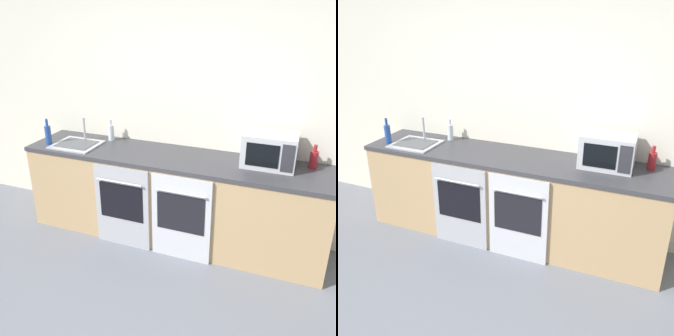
{
  "view_description": "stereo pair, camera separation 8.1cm",
  "coord_description": "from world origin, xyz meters",
  "views": [
    {
      "loc": [
        1.23,
        -1.67,
        2.3
      ],
      "look_at": [
        -0.05,
        1.6,
        0.79
      ],
      "focal_mm": 40.0,
      "sensor_mm": 36.0,
      "label": 1
    },
    {
      "loc": [
        1.3,
        -1.64,
        2.3
      ],
      "look_at": [
        -0.05,
        1.6,
        0.79
      ],
      "focal_mm": 40.0,
      "sensor_mm": 36.0,
      "label": 2
    }
  ],
  "objects": [
    {
      "name": "oven_right",
      "position": [
        0.22,
        1.25,
        0.45
      ],
      "size": [
        0.59,
        0.06,
        0.88
      ],
      "color": "silver",
      "rests_on": "ground_plane"
    },
    {
      "name": "oven_left",
      "position": [
        -0.41,
        1.25,
        0.45
      ],
      "size": [
        0.59,
        0.06,
        0.88
      ],
      "color": "#A8AAAF",
      "rests_on": "ground_plane"
    },
    {
      "name": "wall_back",
      "position": [
        0.0,
        1.96,
        1.3
      ],
      "size": [
        10.0,
        0.06,
        2.6
      ],
      "color": "silver",
      "rests_on": "ground_plane"
    },
    {
      "name": "counter_back",
      "position": [
        0.0,
        1.6,
        0.47
      ],
      "size": [
        3.12,
        0.68,
        0.93
      ],
      "color": "tan",
      "rests_on": "ground_plane"
    },
    {
      "name": "sink",
      "position": [
        -1.07,
        1.52,
        0.95
      ],
      "size": [
        0.48,
        0.42,
        0.26
      ],
      "color": "#A8AAAF",
      "rests_on": "counter_back"
    },
    {
      "name": "bottle_clear",
      "position": [
        -0.81,
        1.8,
        1.03
      ],
      "size": [
        0.07,
        0.07,
        0.24
      ],
      "color": "silver",
      "rests_on": "counter_back"
    },
    {
      "name": "bottle_red",
      "position": [
        1.32,
        1.78,
        1.02
      ],
      "size": [
        0.07,
        0.07,
        0.23
      ],
      "color": "maroon",
      "rests_on": "counter_back"
    },
    {
      "name": "microwave",
      "position": [
        0.93,
        1.69,
        1.09
      ],
      "size": [
        0.48,
        0.34,
        0.31
      ],
      "color": "#B7BABF",
      "rests_on": "counter_back"
    },
    {
      "name": "bottle_blue",
      "position": [
        -1.37,
        1.44,
        1.04
      ],
      "size": [
        0.07,
        0.07,
        0.28
      ],
      "color": "#234793",
      "rests_on": "counter_back"
    }
  ]
}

